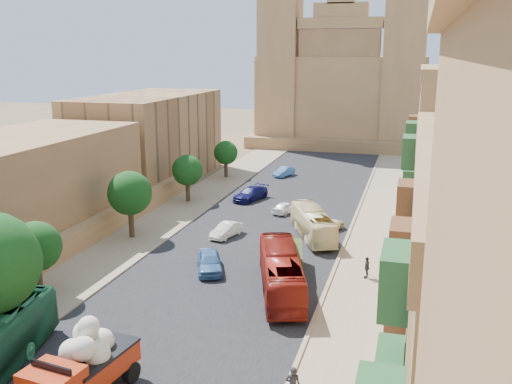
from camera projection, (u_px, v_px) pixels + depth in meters
The scene contains 26 objects.
road_surface at pixel (268, 226), 49.66m from camera, with size 14.00×140.00×0.01m, color black.
sidewalk_east at pixel (379, 235), 47.15m from camera, with size 5.00×140.00×0.01m, color #907A5E.
sidewalk_west at pixel (168, 217), 52.17m from camera, with size 5.00×140.00×0.01m, color #907A5E.
kerb_east at pixel (349, 232), 47.80m from camera, with size 0.25×140.00×0.12m, color #907A5E.
kerb_west at pixel (194, 219), 51.49m from camera, with size 0.25×140.00×0.12m, color #907A5E.
townhouse_b at pixel (499, 254), 26.34m from camera, with size 9.00×14.00×14.90m.
townhouse_c at pixel (475, 169), 39.12m from camera, with size 9.00×14.00×17.40m.
townhouse_d at pixel (461, 148), 52.38m from camera, with size 9.00×14.00×15.90m.
west_wall at pixel (77, 239), 43.40m from camera, with size 1.00×40.00×1.80m, color #9A7045.
west_building_mid at pixel (149, 138), 66.29m from camera, with size 10.00×22.00×10.00m, color #A4784A.
church at pixel (344, 85), 92.80m from camera, with size 28.00×22.50×36.30m.
street_tree_a at pixel (36, 247), 34.71m from camera, with size 3.12×3.12×4.79m.
street_tree_b at pixel (130, 193), 45.81m from camera, with size 3.58×3.58×5.50m.
street_tree_c at pixel (187, 170), 57.14m from camera, with size 3.10×3.10×4.76m.
street_tree_d at pixel (226, 153), 68.41m from camera, with size 2.87×2.87×4.41m.
red_truck at pixel (76, 370), 24.18m from camera, with size 3.25×6.53×3.67m.
olive_pickup at pixel (288, 260), 39.05m from camera, with size 2.72×4.58×1.77m.
bus_red_east at pixel (281, 272), 35.64m from camera, with size 2.27×9.68×2.70m, color maroon.
bus_cream_east at pixel (313, 223), 46.37m from camera, with size 1.97×8.41×2.34m, color #FAE5AA.
car_blue_a at pixel (209, 262), 39.27m from camera, with size 1.64×4.07×1.39m, color teal.
car_white_a at pixel (226, 230), 46.63m from camera, with size 1.21×3.47×1.14m, color white.
car_cream at pixel (325, 225), 48.10m from camera, with size 1.87×4.05×1.12m, color #F9E8B4.
car_dkblue at pixel (251, 194), 58.16m from camera, with size 1.85×4.55×1.32m, color #0D0F46.
car_white_b at pixel (286, 208), 53.47m from camera, with size 1.29×3.20×1.09m, color white.
car_blue_b at pixel (284, 172), 69.36m from camera, with size 1.17×3.36×1.11m, color #3D73B3.
pedestrian_c at pixel (367, 267), 38.06m from camera, with size 0.88×0.37×1.50m, color #333437.
Camera 1 is at (11.87, -16.01, 14.77)m, focal length 40.00 mm.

